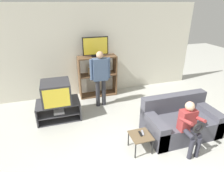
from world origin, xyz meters
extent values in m
cube|color=silver|center=(0.00, 3.71, 1.30)|extent=(6.40, 0.06, 2.60)
cube|color=#38383D|center=(-1.16, 2.50, 0.01)|extent=(1.00, 0.60, 0.02)
cube|color=#38383D|center=(-1.16, 2.50, 0.20)|extent=(0.97, 0.60, 0.02)
cube|color=#38383D|center=(-1.16, 2.50, 0.43)|extent=(1.00, 0.60, 0.02)
cube|color=#38383D|center=(-1.65, 2.50, 0.22)|extent=(0.03, 0.60, 0.44)
cube|color=#38383D|center=(-0.68, 2.50, 0.22)|extent=(0.03, 0.60, 0.44)
cube|color=white|center=(-1.16, 2.43, 0.23)|extent=(0.24, 0.28, 0.05)
cube|color=#2D2D33|center=(-1.17, 2.48, 0.70)|extent=(0.64, 0.61, 0.52)
cube|color=yellow|center=(-1.17, 2.17, 0.70)|extent=(0.56, 0.01, 0.44)
cube|color=brown|center=(-0.50, 3.45, 0.60)|extent=(0.03, 0.38, 1.21)
cube|color=brown|center=(0.57, 3.45, 0.60)|extent=(0.03, 0.38, 1.21)
cube|color=brown|center=(0.03, 3.45, 0.02)|extent=(1.03, 0.38, 0.03)
cube|color=brown|center=(0.03, 3.45, 0.66)|extent=(1.03, 0.38, 0.03)
cube|color=brown|center=(0.03, 3.45, 1.19)|extent=(1.03, 0.38, 0.03)
cube|color=#9E7A4C|center=(-0.16, 3.39, 0.79)|extent=(0.18, 0.04, 0.22)
cube|color=black|center=(0.00, 3.45, 1.23)|extent=(0.25, 0.20, 0.04)
cube|color=black|center=(0.00, 3.45, 1.50)|extent=(0.71, 0.04, 0.50)
cube|color=yellow|center=(0.00, 3.43, 1.50)|extent=(0.66, 0.01, 0.45)
cube|color=brown|center=(0.26, 0.93, 0.33)|extent=(0.39, 0.39, 0.02)
cylinder|color=black|center=(0.09, 0.76, 0.16)|extent=(0.02, 0.02, 0.32)
cylinder|color=black|center=(0.43, 0.76, 0.16)|extent=(0.02, 0.02, 0.32)
cylinder|color=black|center=(0.09, 1.10, 0.16)|extent=(0.02, 0.02, 0.32)
cylinder|color=black|center=(0.43, 1.10, 0.16)|extent=(0.02, 0.02, 0.32)
cube|color=black|center=(0.26, 0.95, 0.35)|extent=(0.05, 0.15, 0.02)
cube|color=gray|center=(0.31, 0.97, 0.35)|extent=(0.07, 0.15, 0.02)
cube|color=#4C4C56|center=(1.28, 1.13, 0.20)|extent=(1.51, 0.84, 0.41)
cube|color=#4C4C56|center=(1.28, 1.45, 0.60)|extent=(1.51, 0.20, 0.37)
cube|color=#4C4C56|center=(0.64, 1.13, 0.26)|extent=(0.22, 0.84, 0.53)
cube|color=#4C4C56|center=(1.93, 1.13, 0.26)|extent=(0.22, 0.84, 0.53)
cylinder|color=#2D2D33|center=(-0.12, 2.80, 0.38)|extent=(0.11, 0.11, 0.76)
cylinder|color=#2D2D33|center=(0.04, 2.80, 0.38)|extent=(0.11, 0.11, 0.76)
cube|color=#475B7A|center=(-0.04, 2.80, 1.04)|extent=(0.38, 0.20, 0.57)
cylinder|color=#475B7A|center=(-0.27, 2.80, 1.05)|extent=(0.08, 0.08, 0.54)
cylinder|color=#475B7A|center=(0.19, 2.80, 1.05)|extent=(0.08, 0.08, 0.54)
sphere|color=tan|center=(-0.04, 2.80, 1.41)|extent=(0.18, 0.18, 0.18)
cylinder|color=#2D2D38|center=(1.02, 0.46, 0.20)|extent=(0.08, 0.08, 0.41)
cylinder|color=#2D2D38|center=(1.17, 0.46, 0.20)|extent=(0.08, 0.08, 0.41)
cylinder|color=#2D2D38|center=(1.02, 0.61, 0.45)|extent=(0.09, 0.30, 0.09)
cylinder|color=#2D2D38|center=(1.17, 0.61, 0.45)|extent=(0.09, 0.30, 0.09)
cube|color=#993333|center=(1.10, 0.76, 0.62)|extent=(0.30, 0.17, 0.42)
cylinder|color=#993333|center=(0.96, 0.64, 0.70)|extent=(0.06, 0.31, 0.14)
cylinder|color=#993333|center=(1.23, 0.64, 0.70)|extent=(0.06, 0.31, 0.14)
sphere|color=#DBAD89|center=(1.10, 0.76, 0.91)|extent=(0.17, 0.17, 0.17)
torus|color=black|center=(1.10, 0.48, 0.64)|extent=(0.21, 0.04, 0.21)
camera|label=1|loc=(-1.07, -1.58, 2.59)|focal=30.00mm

